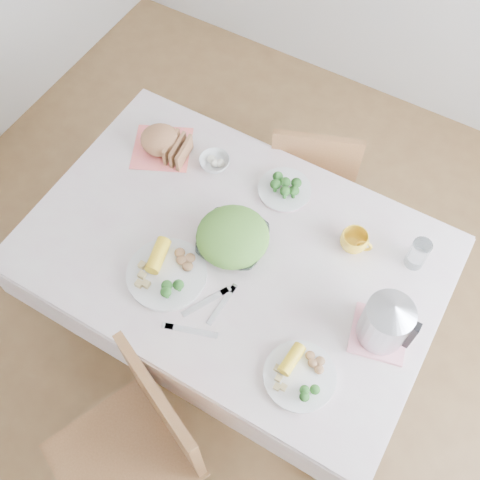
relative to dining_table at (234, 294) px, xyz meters
The scene contains 19 objects.
floor 0.38m from the dining_table, ahead, with size 3.60×3.60×0.00m, color brown.
dining_table is the anchor object (origin of this frame).
tablecloth 0.38m from the dining_table, ahead, with size 1.50×1.00×0.01m, color silver.
chair_near 0.78m from the dining_table, 88.93° to the right, with size 0.43×0.43×0.96m, color brown.
chair_far 0.73m from the dining_table, 89.88° to the left, with size 0.39×0.39×0.85m, color brown.
salad_bowl 0.42m from the dining_table, 115.47° to the left, with size 0.25×0.25×0.06m, color white.
dinner_plate_left 0.47m from the dining_table, 125.15° to the right, with size 0.29×0.29×0.02m, color white.
dinner_plate_right 0.65m from the dining_table, 34.89° to the right, with size 0.24×0.24×0.02m, color white.
broccoli_plate 0.52m from the dining_table, 82.73° to the left, with size 0.21×0.21×0.02m, color beige.
napkin 0.68m from the dining_table, 151.77° to the left, with size 0.23×0.23×0.00m, color #FF6F68.
bread_loaf 0.71m from the dining_table, 151.77° to the left, with size 0.16×0.15×0.10m, color #905C38.
fruit_bowl 0.57m from the dining_table, 130.97° to the left, with size 0.12×0.12×0.04m, color white.
yellow_mug 0.61m from the dining_table, 31.93° to the left, with size 0.10×0.10×0.08m, color yellow.
glass_tumbler 0.80m from the dining_table, 25.56° to the left, with size 0.07×0.07×0.13m, color white.
pink_tray 0.71m from the dining_table, ahead, with size 0.18×0.18×0.01m, color pink.
electric_kettle 0.78m from the dining_table, ahead, with size 0.16×0.16×0.22m, color #B2B5BA.
fork_left 0.45m from the dining_table, 69.15° to the right, with size 0.02×0.17×0.00m, color silver.
fork_right 0.45m from the dining_table, 83.75° to the right, with size 0.02×0.18×0.00m, color silver.
knife 0.52m from the dining_table, 83.36° to the right, with size 0.02×0.18×0.00m, color silver.
Camera 1 is at (0.53, -0.85, 2.55)m, focal length 42.00 mm.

